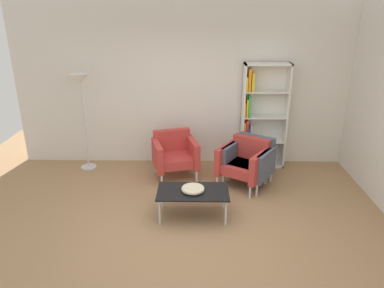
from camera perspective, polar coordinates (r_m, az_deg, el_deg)
The scene contains 9 objects.
ground_plane at distance 4.97m, azimuth -0.29°, elevation -13.83°, with size 8.32×8.32×0.00m, color #9E7751.
plaster_back_panel at distance 6.68m, azimuth 0.10°, elevation 9.03°, with size 6.40×0.12×2.90m, color silver.
bookshelf_tall at distance 6.71m, azimuth 10.48°, elevation 4.02°, with size 0.80×0.30×1.90m.
coffee_table_low at distance 5.15m, azimuth 0.14°, elevation -7.63°, with size 1.00×0.56×0.40m.
decorative_bowl at distance 5.12m, azimuth 0.14°, elevation -6.98°, with size 0.32×0.32×0.05m.
armchair_corner_red at distance 6.33m, azimuth -2.75°, elevation -1.51°, with size 0.86×0.82×0.78m.
armchair_by_bookshelf at distance 6.07m, azimuth 8.18°, elevation -2.75°, with size 0.94×0.93×0.78m.
armchair_spare_guest at distance 6.15m, azimuth 9.02°, elevation -2.49°, with size 0.94×0.92×0.78m.
floor_lamp_torchiere at distance 6.61m, azimuth -17.02°, elevation 7.97°, with size 0.32×0.32×1.74m.
Camera 1 is at (0.08, -4.07, 2.84)m, focal length 34.18 mm.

